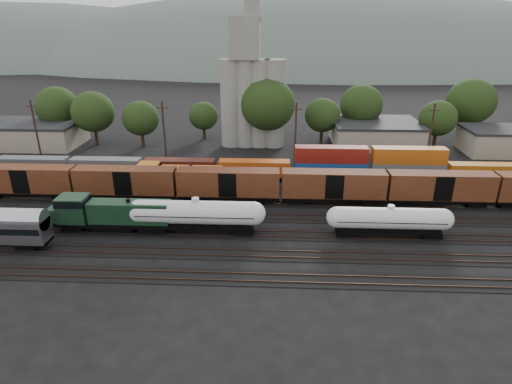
{
  "coord_description": "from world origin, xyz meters",
  "views": [
    {
      "loc": [
        8.32,
        -53.65,
        25.82
      ],
      "look_at": [
        5.77,
        2.0,
        3.0
      ],
      "focal_mm": 30.0,
      "sensor_mm": 36.0,
      "label": 1
    }
  ],
  "objects_px": {
    "orange_locomotive": "(175,176)",
    "grain_silo": "(252,93)",
    "tank_car_a": "(196,214)",
    "green_locomotive": "(107,213)"
  },
  "relations": [
    {
      "from": "orange_locomotive",
      "to": "grain_silo",
      "type": "height_order",
      "value": "grain_silo"
    },
    {
      "from": "tank_car_a",
      "to": "green_locomotive",
      "type": "bearing_deg",
      "value": -180.0
    },
    {
      "from": "tank_car_a",
      "to": "grain_silo",
      "type": "height_order",
      "value": "grain_silo"
    },
    {
      "from": "green_locomotive",
      "to": "orange_locomotive",
      "type": "bearing_deg",
      "value": 70.19
    },
    {
      "from": "green_locomotive",
      "to": "grain_silo",
      "type": "relative_size",
      "value": 0.59
    },
    {
      "from": "orange_locomotive",
      "to": "grain_silo",
      "type": "bearing_deg",
      "value": 67.15
    },
    {
      "from": "green_locomotive",
      "to": "grain_silo",
      "type": "bearing_deg",
      "value": 68.25
    },
    {
      "from": "tank_car_a",
      "to": "orange_locomotive",
      "type": "bearing_deg",
      "value": 112.36
    },
    {
      "from": "green_locomotive",
      "to": "grain_silo",
      "type": "xyz_separation_m",
      "value": [
        16.36,
        41.0,
        8.68
      ]
    },
    {
      "from": "green_locomotive",
      "to": "orange_locomotive",
      "type": "relative_size",
      "value": 1.05
    }
  ]
}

